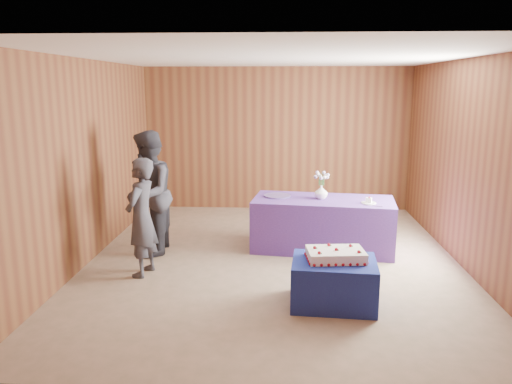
# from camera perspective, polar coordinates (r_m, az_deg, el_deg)

# --- Properties ---
(ground) EXTENTS (6.00, 6.00, 0.00)m
(ground) POSITION_cam_1_polar(r_m,az_deg,el_deg) (6.90, 1.99, -7.84)
(ground) COLOR gray
(ground) RESTS_ON ground
(room_shell) EXTENTS (5.04, 6.04, 2.72)m
(room_shell) POSITION_cam_1_polar(r_m,az_deg,el_deg) (6.51, 2.10, 7.24)
(room_shell) COLOR brown
(room_shell) RESTS_ON ground
(cake_table) EXTENTS (0.95, 0.77, 0.50)m
(cake_table) POSITION_cam_1_polar(r_m,az_deg,el_deg) (5.58, 8.87, -10.18)
(cake_table) COLOR navy
(cake_table) RESTS_ON ground
(serving_table) EXTENTS (2.10, 1.14, 0.75)m
(serving_table) POSITION_cam_1_polar(r_m,az_deg,el_deg) (7.33, 7.63, -3.67)
(serving_table) COLOR #5F3697
(serving_table) RESTS_ON ground
(sheet_cake) EXTENTS (0.68, 0.50, 0.15)m
(sheet_cake) POSITION_cam_1_polar(r_m,az_deg,el_deg) (5.51, 9.10, -7.09)
(sheet_cake) COLOR white
(sheet_cake) RESTS_ON cake_table
(vase) EXTENTS (0.26, 0.26, 0.20)m
(vase) POSITION_cam_1_polar(r_m,az_deg,el_deg) (7.24, 7.45, -0.00)
(vase) COLOR white
(vase) RESTS_ON serving_table
(flower_spray) EXTENTS (0.23, 0.23, 0.17)m
(flower_spray) POSITION_cam_1_polar(r_m,az_deg,el_deg) (7.19, 7.51, 1.91)
(flower_spray) COLOR #235928
(flower_spray) RESTS_ON vase
(platter) EXTENTS (0.43, 0.43, 0.02)m
(platter) POSITION_cam_1_polar(r_m,az_deg,el_deg) (7.35, 2.44, -0.43)
(platter) COLOR #5C4992
(platter) RESTS_ON serving_table
(plate) EXTENTS (0.28, 0.28, 0.01)m
(plate) POSITION_cam_1_polar(r_m,az_deg,el_deg) (7.09, 12.75, -1.22)
(plate) COLOR silver
(plate) RESTS_ON serving_table
(cake_slice) EXTENTS (0.09, 0.09, 0.09)m
(cake_slice) POSITION_cam_1_polar(r_m,az_deg,el_deg) (7.08, 12.77, -0.90)
(cake_slice) COLOR white
(cake_slice) RESTS_ON plate
(knife) EXTENTS (0.25, 0.12, 0.00)m
(knife) POSITION_cam_1_polar(r_m,az_deg,el_deg) (6.95, 13.22, -1.54)
(knife) COLOR #BAB9BE
(knife) RESTS_ON serving_table
(guest_left) EXTENTS (0.45, 0.60, 1.49)m
(guest_left) POSITION_cam_1_polar(r_m,az_deg,el_deg) (6.36, -12.97, -2.84)
(guest_left) COLOR #373741
(guest_left) RESTS_ON ground
(guest_right) EXTENTS (0.72, 0.89, 1.75)m
(guest_right) POSITION_cam_1_polar(r_m,az_deg,el_deg) (7.10, -12.21, -0.19)
(guest_right) COLOR #31313B
(guest_right) RESTS_ON ground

